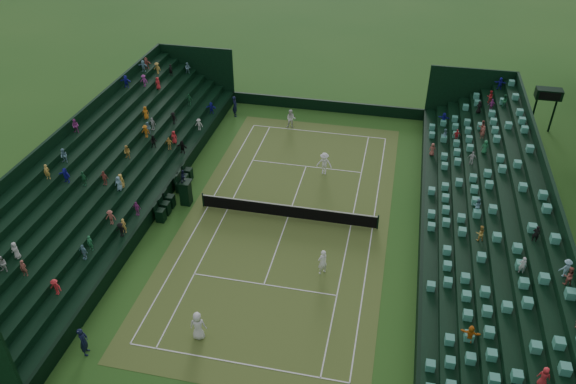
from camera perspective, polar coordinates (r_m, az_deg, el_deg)
name	(u,v)px	position (r m, az deg, el deg)	size (l,w,h in m)	color
ground	(288,217)	(36.58, 0.00, -2.58)	(160.00, 160.00, 0.00)	#24571B
court_surface	(288,217)	(36.58, 0.00, -2.58)	(12.97, 26.77, 0.01)	#366521
perimeter_wall_north	(326,106)	(49.75, 3.90, 8.74)	(17.17, 0.20, 1.00)	black
perimeter_wall_east	(422,228)	(35.84, 13.41, -3.60)	(0.20, 31.77, 1.00)	black
perimeter_wall_west	(165,195)	(38.64, -12.40, -0.33)	(0.20, 31.77, 1.00)	black
north_grandstand	(495,224)	(35.74, 20.30, -3.02)	(6.60, 32.00, 4.90)	black
south_grandstand	(105,175)	(39.85, -18.10, 1.64)	(6.60, 32.00, 4.90)	black
tennis_net	(288,211)	(36.27, 0.00, -1.92)	(11.67, 0.10, 1.06)	black
scoreboard_tower	(548,95)	(49.75, 24.93, 8.89)	(2.00, 1.00, 3.70)	black
umpire_chair	(185,189)	(37.80, -10.42, 0.25)	(0.85, 0.85, 2.66)	black
courtside_chairs	(175,193)	(38.76, -11.41, -0.12)	(0.57, 5.54, 1.25)	black
player_near_west	(198,326)	(28.94, -9.13, -13.26)	(0.82, 0.53, 1.68)	silver
player_near_east	(322,262)	(32.02, 3.52, -7.10)	(0.61, 0.40, 1.66)	white
player_far_west	(291,119)	(46.72, 0.31, 7.44)	(0.78, 0.61, 1.60)	silver
player_far_east	(324,163)	(40.56, 3.71, 2.91)	(1.11, 0.64, 1.72)	white
line_judge_north	(235,106)	(48.81, -5.41, 8.67)	(0.67, 0.44, 1.83)	black
line_judge_south	(84,341)	(29.62, -20.05, -14.07)	(0.61, 0.40, 1.67)	black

